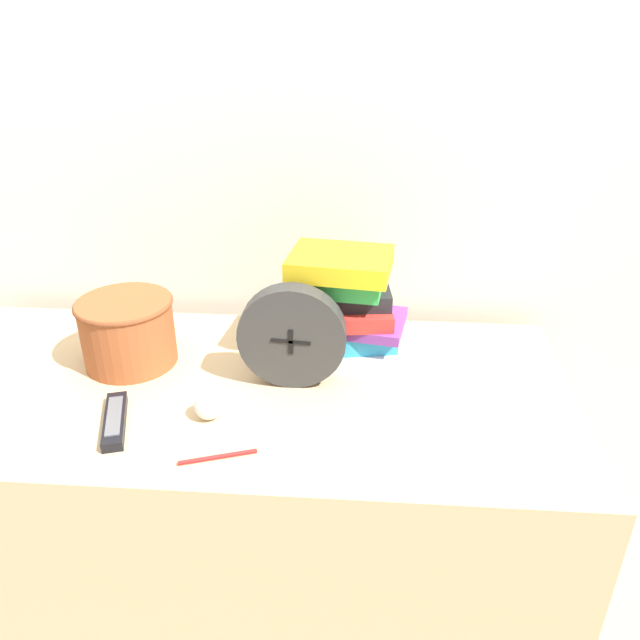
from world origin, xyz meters
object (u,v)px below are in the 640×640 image
object	(u,v)px
tv_remote	(115,420)
book_stack	(344,308)
pen	(218,457)
basket	(128,330)
crumpled_paper_ball	(209,406)
desk_clock	(292,337)

from	to	relation	value
tv_remote	book_stack	bearing A→B (deg)	34.49
pen	basket	bearing A→B (deg)	130.06
basket	crumpled_paper_ball	size ratio (longest dim) A/B	3.75
tv_remote	crumpled_paper_ball	size ratio (longest dim) A/B	3.09
desk_clock	book_stack	size ratio (longest dim) A/B	0.83
basket	crumpled_paper_ball	xyz separation A→B (m)	(0.22, -0.19, -0.05)
book_stack	pen	xyz separation A→B (m)	(-0.20, -0.37, -0.12)
desk_clock	basket	size ratio (longest dim) A/B	1.06
book_stack	basket	world-z (taller)	book_stack
crumpled_paper_ball	book_stack	bearing A→B (deg)	45.46
crumpled_paper_ball	pen	bearing A→B (deg)	-70.35
pen	desk_clock	bearing A→B (deg)	67.53
desk_clock	book_stack	xyz separation A→B (m)	(0.10, 0.12, 0.01)
basket	desk_clock	bearing A→B (deg)	-9.38
crumpled_paper_ball	tv_remote	bearing A→B (deg)	-167.79
desk_clock	tv_remote	world-z (taller)	desk_clock
book_stack	tv_remote	xyz separation A→B (m)	(-0.42, -0.29, -0.11)
basket	pen	size ratio (longest dim) A/B	1.55
basket	pen	world-z (taller)	basket
crumpled_paper_ball	pen	world-z (taller)	crumpled_paper_ball
desk_clock	tv_remote	xyz separation A→B (m)	(-0.32, -0.17, -0.10)
book_stack	crumpled_paper_ball	world-z (taller)	book_stack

